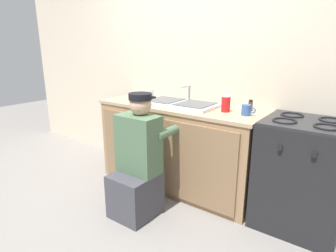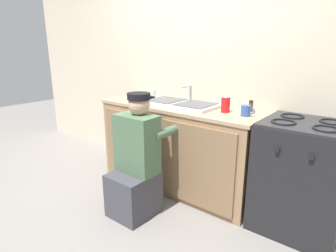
{
  "view_description": "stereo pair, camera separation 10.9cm",
  "coord_description": "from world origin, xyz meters",
  "px_view_note": "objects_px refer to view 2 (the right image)",
  "views": [
    {
      "loc": [
        1.58,
        -2.07,
        1.48
      ],
      "look_at": [
        0.0,
        0.1,
        0.72
      ],
      "focal_mm": 30.0,
      "sensor_mm": 36.0,
      "label": 1
    },
    {
      "loc": [
        1.67,
        -2.0,
        1.48
      ],
      "look_at": [
        0.0,
        0.1,
        0.72
      ],
      "focal_mm": 30.0,
      "sensor_mm": 36.0,
      "label": 2
    }
  ],
  "objects_px": {
    "sink_double_basin": "(180,103)",
    "coffee_mug": "(246,111)",
    "stove_range": "(300,177)",
    "cell_phone": "(140,99)",
    "spice_bottle_pepper": "(251,106)",
    "soda_cup_red": "(226,104)",
    "plumber_person": "(136,166)",
    "water_glass": "(153,94)"
  },
  "relations": [
    {
      "from": "stove_range",
      "to": "plumber_person",
      "type": "xyz_separation_m",
      "value": [
        -1.21,
        -0.67,
        -0.0
      ]
    },
    {
      "from": "spice_bottle_pepper",
      "to": "soda_cup_red",
      "type": "bearing_deg",
      "value": -135.05
    },
    {
      "from": "stove_range",
      "to": "plumber_person",
      "type": "bearing_deg",
      "value": -151.04
    },
    {
      "from": "coffee_mug",
      "to": "sink_double_basin",
      "type": "bearing_deg",
      "value": 177.23
    },
    {
      "from": "sink_double_basin",
      "to": "spice_bottle_pepper",
      "type": "relative_size",
      "value": 7.62
    },
    {
      "from": "sink_double_basin",
      "to": "stove_range",
      "type": "xyz_separation_m",
      "value": [
        1.22,
        -0.0,
        -0.46
      ]
    },
    {
      "from": "sink_double_basin",
      "to": "water_glass",
      "type": "distance_m",
      "value": 0.5
    },
    {
      "from": "stove_range",
      "to": "water_glass",
      "type": "bearing_deg",
      "value": 175.41
    },
    {
      "from": "plumber_person",
      "to": "water_glass",
      "type": "bearing_deg",
      "value": 121.47
    },
    {
      "from": "soda_cup_red",
      "to": "spice_bottle_pepper",
      "type": "bearing_deg",
      "value": 44.95
    },
    {
      "from": "water_glass",
      "to": "soda_cup_red",
      "type": "relative_size",
      "value": 0.66
    },
    {
      "from": "coffee_mug",
      "to": "water_glass",
      "type": "bearing_deg",
      "value": 172.03
    },
    {
      "from": "plumber_person",
      "to": "cell_phone",
      "type": "bearing_deg",
      "value": 130.8
    },
    {
      "from": "stove_range",
      "to": "sink_double_basin",
      "type": "bearing_deg",
      "value": 179.9
    },
    {
      "from": "stove_range",
      "to": "spice_bottle_pepper",
      "type": "distance_m",
      "value": 0.74
    },
    {
      "from": "sink_double_basin",
      "to": "plumber_person",
      "type": "height_order",
      "value": "plumber_person"
    },
    {
      "from": "sink_double_basin",
      "to": "water_glass",
      "type": "height_order",
      "value": "sink_double_basin"
    },
    {
      "from": "water_glass",
      "to": "coffee_mug",
      "type": "height_order",
      "value": "water_glass"
    },
    {
      "from": "coffee_mug",
      "to": "spice_bottle_pepper",
      "type": "height_order",
      "value": "spice_bottle_pepper"
    },
    {
      "from": "water_glass",
      "to": "cell_phone",
      "type": "bearing_deg",
      "value": -106.75
    },
    {
      "from": "stove_range",
      "to": "soda_cup_red",
      "type": "height_order",
      "value": "soda_cup_red"
    },
    {
      "from": "stove_range",
      "to": "spice_bottle_pepper",
      "type": "bearing_deg",
      "value": 163.03
    },
    {
      "from": "sink_double_basin",
      "to": "coffee_mug",
      "type": "height_order",
      "value": "sink_double_basin"
    },
    {
      "from": "plumber_person",
      "to": "soda_cup_red",
      "type": "xyz_separation_m",
      "value": [
        0.51,
        0.66,
        0.52
      ]
    },
    {
      "from": "stove_range",
      "to": "spice_bottle_pepper",
      "type": "relative_size",
      "value": 8.89
    },
    {
      "from": "stove_range",
      "to": "coffee_mug",
      "type": "bearing_deg",
      "value": -176.15
    },
    {
      "from": "soda_cup_red",
      "to": "spice_bottle_pepper",
      "type": "distance_m",
      "value": 0.24
    },
    {
      "from": "sink_double_basin",
      "to": "water_glass",
      "type": "bearing_deg",
      "value": 164.52
    },
    {
      "from": "stove_range",
      "to": "cell_phone",
      "type": "relative_size",
      "value": 6.67
    },
    {
      "from": "cell_phone",
      "to": "soda_cup_red",
      "type": "bearing_deg",
      "value": 1.48
    },
    {
      "from": "sink_double_basin",
      "to": "coffee_mug",
      "type": "distance_m",
      "value": 0.73
    },
    {
      "from": "cell_phone",
      "to": "spice_bottle_pepper",
      "type": "distance_m",
      "value": 1.24
    },
    {
      "from": "plumber_person",
      "to": "spice_bottle_pepper",
      "type": "distance_m",
      "value": 1.18
    },
    {
      "from": "stove_range",
      "to": "coffee_mug",
      "type": "height_order",
      "value": "coffee_mug"
    },
    {
      "from": "stove_range",
      "to": "water_glass",
      "type": "distance_m",
      "value": 1.78
    },
    {
      "from": "stove_range",
      "to": "soda_cup_red",
      "type": "relative_size",
      "value": 6.14
    },
    {
      "from": "water_glass",
      "to": "cell_phone",
      "type": "relative_size",
      "value": 0.71
    },
    {
      "from": "coffee_mug",
      "to": "spice_bottle_pepper",
      "type": "bearing_deg",
      "value": 100.71
    },
    {
      "from": "plumber_person",
      "to": "cell_phone",
      "type": "xyz_separation_m",
      "value": [
        -0.55,
        0.63,
        0.45
      ]
    },
    {
      "from": "sink_double_basin",
      "to": "plumber_person",
      "type": "relative_size",
      "value": 0.72
    },
    {
      "from": "sink_double_basin",
      "to": "soda_cup_red",
      "type": "bearing_deg",
      "value": -1.34
    },
    {
      "from": "cell_phone",
      "to": "spice_bottle_pepper",
      "type": "height_order",
      "value": "spice_bottle_pepper"
    }
  ]
}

